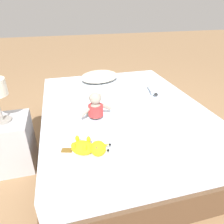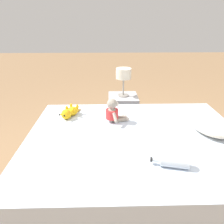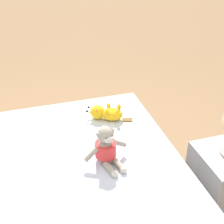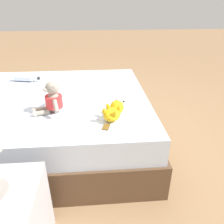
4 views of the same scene
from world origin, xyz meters
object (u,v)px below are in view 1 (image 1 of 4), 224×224
object	(u,v)px
bed	(121,126)
plush_yellow_creature	(89,148)
pillow	(99,76)
nightstand	(10,144)
plush_monkey	(95,108)
glass_bottle	(153,89)

from	to	relation	value
bed	plush_yellow_creature	bearing A→B (deg)	-123.27
pillow	nightstand	size ratio (longest dim) A/B	1.09
plush_monkey	glass_bottle	size ratio (longest dim) A/B	1.09
plush_monkey	plush_yellow_creature	distance (m)	0.46
bed	nightstand	bearing A→B (deg)	-178.16
plush_yellow_creature	nightstand	distance (m)	0.91
nightstand	plush_monkey	bearing A→B (deg)	-11.59
plush_yellow_creature	plush_monkey	bearing A→B (deg)	74.58
plush_yellow_creature	nightstand	size ratio (longest dim) A/B	0.68
plush_yellow_creature	nightstand	world-z (taller)	plush_yellow_creature
plush_monkey	plush_yellow_creature	bearing A→B (deg)	-105.42
pillow	glass_bottle	bearing A→B (deg)	-43.99
bed	plush_monkey	distance (m)	0.48
pillow	plush_monkey	bearing A→B (deg)	-103.68
bed	plush_yellow_creature	size ratio (longest dim) A/B	6.06
plush_yellow_creature	nightstand	bearing A→B (deg)	136.75
nightstand	plush_yellow_creature	bearing A→B (deg)	-43.25
glass_bottle	plush_monkey	bearing A→B (deg)	-151.05
pillow	plush_monkey	distance (m)	0.88
bed	plush_yellow_creature	distance (m)	0.80
pillow	plush_yellow_creature	size ratio (longest dim) A/B	1.61
pillow	nightstand	xyz separation A→B (m)	(-0.96, -0.70, -0.30)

